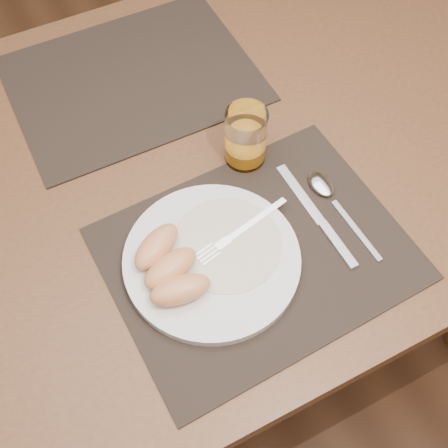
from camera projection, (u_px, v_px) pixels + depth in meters
ground at (199, 323)px, 1.61m from camera, size 5.00×5.00×0.00m
table at (186, 188)px, 1.04m from camera, size 1.40×0.90×0.75m
placemat_near at (257, 253)px, 0.87m from camera, size 0.46×0.37×0.00m
placemat_far at (133, 79)px, 1.07m from camera, size 0.45×0.35×0.00m
plate at (212, 259)px, 0.85m from camera, size 0.27×0.27×0.02m
plate_dressing at (226, 244)px, 0.86m from camera, size 0.17×0.17×0.00m
fork at (235, 235)px, 0.86m from camera, size 0.17×0.05×0.00m
knife at (322, 223)px, 0.89m from camera, size 0.02×0.22×0.01m
spoon at (326, 190)px, 0.92m from camera, size 0.04×0.19×0.01m
juice_glass at (246, 139)px, 0.93m from camera, size 0.07×0.07×0.11m
grapefruit_wedges at (169, 268)px, 0.82m from camera, size 0.10×0.15×0.04m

